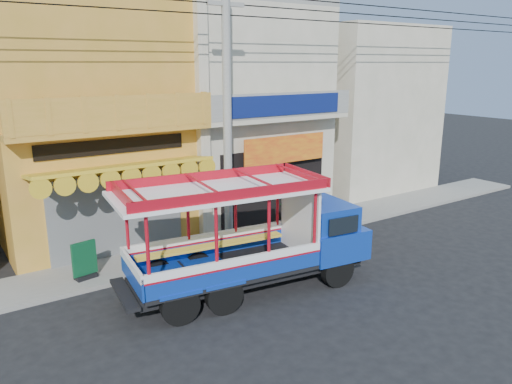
% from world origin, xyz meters
% --- Properties ---
extents(ground, '(90.00, 90.00, 0.00)m').
position_xyz_m(ground, '(0.00, 0.00, 0.00)').
color(ground, black).
rests_on(ground, ground).
extents(sidewalk, '(30.00, 2.00, 0.12)m').
position_xyz_m(sidewalk, '(0.00, 4.00, 0.06)').
color(sidewalk, slate).
rests_on(sidewalk, ground).
extents(shophouse_left, '(6.00, 7.50, 8.24)m').
position_xyz_m(shophouse_left, '(-4.00, 7.96, 4.11)').
color(shophouse_left, '#B58728').
rests_on(shophouse_left, ground).
extents(shophouse_right, '(6.00, 6.75, 8.24)m').
position_xyz_m(shophouse_right, '(2.00, 7.96, 4.11)').
color(shophouse_right, '#B3AD93').
rests_on(shophouse_right, ground).
extents(party_pilaster, '(0.35, 0.30, 8.00)m').
position_xyz_m(party_pilaster, '(-1.00, 4.85, 4.00)').
color(party_pilaster, '#B3AD93').
rests_on(party_pilaster, ground).
extents(filler_building_right, '(6.00, 6.00, 7.60)m').
position_xyz_m(filler_building_right, '(9.00, 8.00, 3.80)').
color(filler_building_right, '#B3AD93').
rests_on(filler_building_right, ground).
extents(utility_pole, '(28.00, 0.26, 9.00)m').
position_xyz_m(utility_pole, '(-0.85, 3.30, 5.03)').
color(utility_pole, gray).
rests_on(utility_pole, ground).
extents(songthaew_truck, '(6.98, 3.00, 3.15)m').
position_xyz_m(songthaew_truck, '(-1.47, 0.67, 1.52)').
color(songthaew_truck, black).
rests_on(songthaew_truck, ground).
extents(green_sign, '(0.70, 0.43, 1.07)m').
position_xyz_m(green_sign, '(-5.45, 3.71, 0.57)').
color(green_sign, black).
rests_on(green_sign, sidewalk).
extents(potted_plant_a, '(1.08, 1.00, 0.99)m').
position_xyz_m(potted_plant_a, '(2.57, 4.63, 0.61)').
color(potted_plant_a, '#185520').
rests_on(potted_plant_a, sidewalk).
extents(potted_plant_c, '(0.84, 0.84, 1.08)m').
position_xyz_m(potted_plant_c, '(3.38, 4.59, 0.66)').
color(potted_plant_c, '#185520').
rests_on(potted_plant_c, sidewalk).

